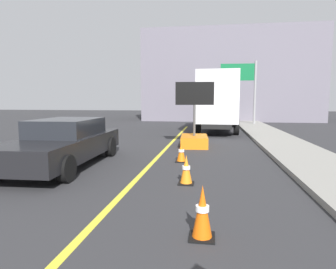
# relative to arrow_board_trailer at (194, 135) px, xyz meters

# --- Properties ---
(lane_center_stripe) EXTENTS (0.14, 36.00, 0.01)m
(lane_center_stripe) POSITION_rel_arrow_board_trailer_xyz_m (-1.09, -8.61, -0.48)
(lane_center_stripe) COLOR yellow
(lane_center_stripe) RESTS_ON ground
(arrow_board_trailer) EXTENTS (1.60, 1.87, 2.70)m
(arrow_board_trailer) POSITION_rel_arrow_board_trailer_xyz_m (0.00, 0.00, 0.00)
(arrow_board_trailer) COLOR orange
(arrow_board_trailer) RESTS_ON ground
(box_truck) EXTENTS (2.66, 7.97, 3.55)m
(box_truck) POSITION_rel_arrow_board_trailer_xyz_m (1.11, 6.59, 1.42)
(box_truck) COLOR black
(box_truck) RESTS_ON ground
(pickup_car) EXTENTS (2.09, 5.08, 1.38)m
(pickup_car) POSITION_rel_arrow_board_trailer_xyz_m (-3.58, -4.28, 0.22)
(pickup_car) COLOR black
(pickup_car) RESTS_ON ground
(highway_guide_sign) EXTENTS (2.79, 0.28, 5.00)m
(highway_guide_sign) POSITION_rel_arrow_board_trailer_xyz_m (3.27, 11.40, 2.94)
(highway_guide_sign) COLOR gray
(highway_guide_sign) RESTS_ON ground
(far_building_block) EXTENTS (16.61, 8.17, 8.59)m
(far_building_block) POSITION_rel_arrow_board_trailer_xyz_m (2.42, 18.76, 3.82)
(far_building_block) COLOR slate
(far_building_block) RESTS_ON ground
(traffic_cone_mid_lane) EXTENTS (0.36, 0.36, 0.76)m
(traffic_cone_mid_lane) POSITION_rel_arrow_board_trailer_xyz_m (0.60, -8.31, -0.11)
(traffic_cone_mid_lane) COLOR black
(traffic_cone_mid_lane) RESTS_ON ground
(traffic_cone_far_lane) EXTENTS (0.36, 0.36, 0.68)m
(traffic_cone_far_lane) POSITION_rel_arrow_board_trailer_xyz_m (0.15, -5.67, -0.15)
(traffic_cone_far_lane) COLOR black
(traffic_cone_far_lane) RESTS_ON ground
(traffic_cone_curbside) EXTENTS (0.36, 0.36, 0.63)m
(traffic_cone_curbside) POSITION_rel_arrow_board_trailer_xyz_m (-0.22, -3.24, -0.17)
(traffic_cone_curbside) COLOR black
(traffic_cone_curbside) RESTS_ON ground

